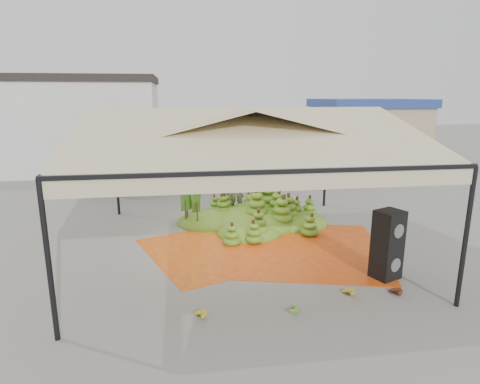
{
  "coord_description": "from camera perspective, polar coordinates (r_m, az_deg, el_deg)",
  "views": [
    {
      "loc": [
        -1.68,
        -10.9,
        4.34
      ],
      "look_at": [
        0.2,
        1.5,
        1.3
      ],
      "focal_mm": 30.0,
      "sensor_mm": 36.0,
      "label": 1
    }
  ],
  "objects": [
    {
      "name": "ground",
      "position": [
        11.85,
        0.13,
        -7.86
      ],
      "size": [
        90.0,
        90.0,
        0.0
      ],
      "primitive_type": "plane",
      "color": "slate",
      "rests_on": "ground"
    },
    {
      "name": "canopy_tent",
      "position": [
        11.07,
        0.14,
        8.24
      ],
      "size": [
        8.1,
        8.1,
        4.0
      ],
      "color": "black",
      "rests_on": "ground"
    },
    {
      "name": "building_white",
      "position": [
        26.3,
        -27.37,
        8.59
      ],
      "size": [
        14.3,
        6.3,
        5.4
      ],
      "color": "silver",
      "rests_on": "ground"
    },
    {
      "name": "building_tan",
      "position": [
        26.69,
        17.55,
        8.14
      ],
      "size": [
        6.3,
        5.3,
        4.1
      ],
      "color": "tan",
      "rests_on": "ground"
    },
    {
      "name": "tarp_left",
      "position": [
        11.77,
        -2.53,
        -7.99
      ],
      "size": [
        5.16,
        5.05,
        0.01
      ],
      "primitive_type": "cube",
      "rotation": [
        0.0,
        0.0,
        0.37
      ],
      "color": "orange",
      "rests_on": "ground"
    },
    {
      "name": "tarp_right",
      "position": [
        11.91,
        8.99,
        -7.88
      ],
      "size": [
        5.31,
        5.47,
        0.01
      ],
      "primitive_type": "cube",
      "rotation": [
        0.0,
        0.0,
        -0.25
      ],
      "color": "#E54E15",
      "rests_on": "ground"
    },
    {
      "name": "banana_heap",
      "position": [
        13.79,
        2.27,
        -2.22
      ],
      "size": [
        6.68,
        6.17,
        1.15
      ],
      "primitive_type": "ellipsoid",
      "rotation": [
        0.0,
        0.0,
        0.4
      ],
      "color": "#497F1A",
      "rests_on": "ground"
    },
    {
      "name": "hand_yellow_a",
      "position": [
        9.43,
        14.84,
        -13.52
      ],
      "size": [
        0.56,
        0.49,
        0.22
      ],
      "primitive_type": "ellipsoid",
      "rotation": [
        0.0,
        0.0,
        0.2
      ],
      "color": "gold",
      "rests_on": "ground"
    },
    {
      "name": "hand_yellow_b",
      "position": [
        8.35,
        -6.18,
        -16.87
      ],
      "size": [
        0.61,
        0.56,
        0.23
      ],
      "primitive_type": "ellipsoid",
      "rotation": [
        0.0,
        0.0,
        0.38
      ],
      "color": "gold",
      "rests_on": "ground"
    },
    {
      "name": "hand_red_a",
      "position": [
        11.39,
        19.15,
        -9.05
      ],
      "size": [
        0.47,
        0.41,
        0.19
      ],
      "primitive_type": "ellipsoid",
      "rotation": [
        0.0,
        0.0,
        0.15
      ],
      "color": "#572014",
      "rests_on": "ground"
    },
    {
      "name": "hand_red_b",
      "position": [
        9.76,
        20.95,
        -12.99
      ],
      "size": [
        0.54,
        0.46,
        0.23
      ],
      "primitive_type": "ellipsoid",
      "rotation": [
        0.0,
        0.0,
        0.09
      ],
      "color": "#512112",
      "rests_on": "ground"
    },
    {
      "name": "hand_green",
      "position": [
        8.62,
        7.18,
        -15.94
      ],
      "size": [
        0.56,
        0.52,
        0.2
      ],
      "primitive_type": "ellipsoid",
      "rotation": [
        0.0,
        0.0,
        -0.44
      ],
      "color": "#517E1A",
      "rests_on": "ground"
    },
    {
      "name": "hanging_bunches",
      "position": [
        10.23,
        -4.64,
        3.9
      ],
      "size": [
        3.24,
        0.24,
        0.2
      ],
      "color": "#557B19",
      "rests_on": "ground"
    },
    {
      "name": "speaker_stack",
      "position": [
        10.31,
        20.23,
        -7.05
      ],
      "size": [
        0.78,
        0.74,
        1.7
      ],
      "rotation": [
        0.0,
        0.0,
        0.42
      ],
      "color": "black",
      "rests_on": "ground"
    },
    {
      "name": "banana_leaves",
      "position": [
        13.68,
        -6.97,
        -4.97
      ],
      "size": [
        0.96,
        1.36,
        3.7
      ],
      "primitive_type": null,
      "color": "#306E1D",
      "rests_on": "ground"
    },
    {
      "name": "vendor",
      "position": [
        15.3,
        -0.57,
        0.37
      ],
      "size": [
        0.64,
        0.45,
        1.66
      ],
      "primitive_type": "imported",
      "rotation": [
        0.0,
        0.0,
        3.06
      ],
      "color": "gray",
      "rests_on": "ground"
    },
    {
      "name": "truck_left",
      "position": [
        20.51,
        -9.82,
        5.24
      ],
      "size": [
        7.05,
        4.79,
        2.3
      ],
      "rotation": [
        0.0,
        0.0,
        0.42
      ],
      "color": "#52331B",
      "rests_on": "ground"
    },
    {
      "name": "truck_right",
      "position": [
        23.28,
        14.7,
        6.5
      ],
      "size": [
        8.11,
        5.38,
        2.64
      ],
      "rotation": [
        0.0,
        0.0,
        0.39
      ],
      "color": "#4C3819",
      "rests_on": "ground"
    }
  ]
}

